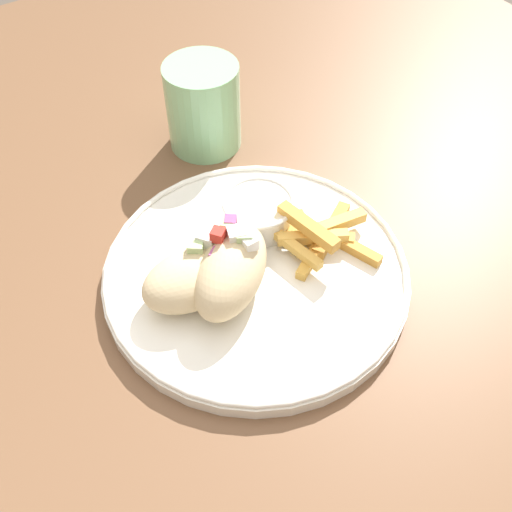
{
  "coord_description": "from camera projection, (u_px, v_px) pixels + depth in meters",
  "views": [
    {
      "loc": [
        -0.21,
        -0.35,
        1.2
      ],
      "look_at": [
        -0.01,
        -0.04,
        0.76
      ],
      "focal_mm": 42.0,
      "sensor_mm": 36.0,
      "label": 1
    }
  ],
  "objects": [
    {
      "name": "water_glass",
      "position": [
        204.0,
        110.0,
        0.7
      ],
      "size": [
        0.09,
        0.09,
        0.1
      ],
      "color": "#8CCC93",
      "rests_on": "table"
    },
    {
      "name": "fries_pile",
      "position": [
        320.0,
        236.0,
        0.6
      ],
      "size": [
        0.1,
        0.1,
        0.04
      ],
      "color": "gold",
      "rests_on": "plate"
    },
    {
      "name": "sauce_ramekin",
      "position": [
        258.0,
        210.0,
        0.62
      ],
      "size": [
        0.08,
        0.08,
        0.03
      ],
      "color": "white",
      "rests_on": "plate"
    },
    {
      "name": "pita_sandwich_near",
      "position": [
        231.0,
        270.0,
        0.55
      ],
      "size": [
        0.12,
        0.12,
        0.06
      ],
      "rotation": [
        0.0,
        0.0,
        0.67
      ],
      "color": "beige",
      "rests_on": "plate"
    },
    {
      "name": "plate",
      "position": [
        256.0,
        272.0,
        0.59
      ],
      "size": [
        0.3,
        0.3,
        0.02
      ],
      "color": "white",
      "rests_on": "table"
    },
    {
      "name": "pita_sandwich_far",
      "position": [
        195.0,
        277.0,
        0.55
      ],
      "size": [
        0.11,
        0.07,
        0.06
      ],
      "rotation": [
        0.0,
        0.0,
        -0.04
      ],
      "color": "beige",
      "rests_on": "plate"
    },
    {
      "name": "ground_plane",
      "position": [
        246.0,
        489.0,
        1.18
      ],
      "size": [
        10.0,
        10.0,
        0.0
      ],
      "primitive_type": "plane",
      "color": "brown"
    },
    {
      "name": "table",
      "position": [
        239.0,
        288.0,
        0.68
      ],
      "size": [
        1.29,
        1.29,
        0.73
      ],
      "color": "brown",
      "rests_on": "ground_plane"
    }
  ]
}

